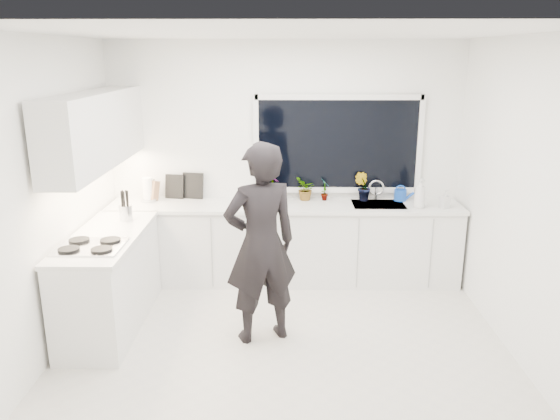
{
  "coord_description": "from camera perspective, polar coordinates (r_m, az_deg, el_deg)",
  "views": [
    {
      "loc": [
        0.02,
        -4.45,
        2.54
      ],
      "look_at": [
        -0.04,
        0.4,
        1.15
      ],
      "focal_mm": 35.0,
      "sensor_mm": 36.0,
      "label": 1
    }
  ],
  "objects": [
    {
      "name": "floor",
      "position": [
        5.13,
        0.42,
        -13.82
      ],
      "size": [
        4.0,
        3.5,
        0.02
      ],
      "primitive_type": "cube",
      "color": "beige",
      "rests_on": "ground"
    },
    {
      "name": "utensil_crock",
      "position": [
        5.71,
        -15.81,
        -0.29
      ],
      "size": [
        0.15,
        0.15,
        0.16
      ],
      "primitive_type": "cylinder",
      "rotation": [
        0.0,
        0.0,
        0.17
      ],
      "color": "silver",
      "rests_on": "countertop_left"
    },
    {
      "name": "faucet",
      "position": [
        6.37,
        10.01,
        2.03
      ],
      "size": [
        0.03,
        0.03,
        0.22
      ],
      "primitive_type": "cylinder",
      "color": "silver",
      "rests_on": "countertop_back"
    },
    {
      "name": "soap_bottles",
      "position": [
        6.13,
        15.02,
        1.54
      ],
      "size": [
        0.42,
        0.17,
        0.33
      ],
      "color": "#D8BF66",
      "rests_on": "countertop_back"
    },
    {
      "name": "wall_right",
      "position": [
        5.02,
        24.06,
        0.86
      ],
      "size": [
        0.02,
        3.5,
        2.7
      ],
      "primitive_type": "cube",
      "color": "white",
      "rests_on": "ground"
    },
    {
      "name": "paper_towel_roll",
      "position": [
        6.38,
        -13.65,
        2.03
      ],
      "size": [
        0.13,
        0.13,
        0.26
      ],
      "primitive_type": "cylinder",
      "rotation": [
        0.0,
        0.0,
        0.21
      ],
      "color": "white",
      "rests_on": "countertop_back"
    },
    {
      "name": "countertop_back",
      "position": [
        6.12,
        0.51,
        0.44
      ],
      "size": [
        3.94,
        0.62,
        0.04
      ],
      "primitive_type": "cube",
      "color": "silver",
      "rests_on": "base_cabinets_back"
    },
    {
      "name": "picture_frame_small",
      "position": [
        6.41,
        -9.09,
        2.53
      ],
      "size": [
        0.25,
        0.07,
        0.3
      ],
      "primitive_type": "cube",
      "rotation": [
        0.0,
        0.0,
        -0.2
      ],
      "color": "black",
      "rests_on": "countertop_back"
    },
    {
      "name": "upper_cabinets",
      "position": [
        5.5,
        -18.67,
        7.95
      ],
      "size": [
        0.34,
        2.1,
        0.7
      ],
      "primitive_type": "cube",
      "color": "white",
      "rests_on": "wall_left"
    },
    {
      "name": "pizza",
      "position": [
        6.09,
        -1.47,
        0.86
      ],
      "size": [
        0.44,
        0.36,
        0.01
      ],
      "primitive_type": "cube",
      "rotation": [
        0.0,
        0.0,
        0.25
      ],
      "color": "#B43218",
      "rests_on": "pizza_tray"
    },
    {
      "name": "person",
      "position": [
        4.85,
        -2.03,
        -3.58
      ],
      "size": [
        0.79,
        0.66,
        1.84
      ],
      "primitive_type": "imported",
      "rotation": [
        0.0,
        0.0,
        3.52
      ],
      "color": "black",
      "rests_on": "floor"
    },
    {
      "name": "base_cabinets_left",
      "position": [
        5.51,
        -17.35,
        -7.21
      ],
      "size": [
        0.58,
        1.6,
        0.88
      ],
      "primitive_type": "cube",
      "color": "white",
      "rests_on": "floor"
    },
    {
      "name": "window",
      "position": [
        6.28,
        6.05,
        6.84
      ],
      "size": [
        1.8,
        0.02,
        1.0
      ],
      "primitive_type": "cube",
      "color": "black",
      "rests_on": "wall_back"
    },
    {
      "name": "picture_frame_large",
      "position": [
        6.45,
        -10.97,
        2.43
      ],
      "size": [
        0.22,
        0.06,
        0.28
      ],
      "primitive_type": "cube",
      "rotation": [
        0.0,
        0.0,
        -0.18
      ],
      "color": "black",
      "rests_on": "countertop_back"
    },
    {
      "name": "herb_plants",
      "position": [
        6.25,
        3.37,
        2.31
      ],
      "size": [
        1.24,
        0.27,
        0.32
      ],
      "color": "#26662D",
      "rests_on": "countertop_back"
    },
    {
      "name": "sink",
      "position": [
        6.22,
        10.23,
        0.16
      ],
      "size": [
        0.58,
        0.42,
        0.14
      ],
      "primitive_type": "cube",
      "color": "silver",
      "rests_on": "countertop_back"
    },
    {
      "name": "knife_block",
      "position": [
        6.42,
        -13.22,
        1.95
      ],
      "size": [
        0.16,
        0.14,
        0.22
      ],
      "primitive_type": "cube",
      "rotation": [
        0.0,
        0.0,
        -0.42
      ],
      "color": "brown",
      "rests_on": "countertop_back"
    },
    {
      "name": "countertop_left",
      "position": [
        5.35,
        -17.75,
        -2.67
      ],
      "size": [
        0.62,
        1.6,
        0.04
      ],
      "primitive_type": "cube",
      "color": "silver",
      "rests_on": "base_cabinets_left"
    },
    {
      "name": "stovetop",
      "position": [
        5.03,
        -19.22,
        -3.55
      ],
      "size": [
        0.56,
        0.48,
        0.03
      ],
      "primitive_type": "cube",
      "color": "black",
      "rests_on": "countertop_left"
    },
    {
      "name": "watering_can",
      "position": [
        6.39,
        12.45,
        1.53
      ],
      "size": [
        0.16,
        0.16,
        0.13
      ],
      "primitive_type": "cylinder",
      "rotation": [
        0.0,
        0.0,
        -0.18
      ],
      "color": "#1242AD",
      "rests_on": "countertop_back"
    },
    {
      "name": "pizza_tray",
      "position": [
        6.09,
        -1.47,
        0.71
      ],
      "size": [
        0.48,
        0.4,
        0.03
      ],
      "primitive_type": "cube",
      "rotation": [
        0.0,
        0.0,
        0.25
      ],
      "color": "silver",
      "rests_on": "countertop_back"
    },
    {
      "name": "base_cabinets_back",
      "position": [
        6.26,
        0.5,
        -3.59
      ],
      "size": [
        3.92,
        0.58,
        0.88
      ],
      "primitive_type": "cube",
      "color": "white",
      "rests_on": "floor"
    },
    {
      "name": "ceiling",
      "position": [
        4.45,
        0.5,
        18.17
      ],
      "size": [
        4.0,
        3.5,
        0.02
      ],
      "primitive_type": "cube",
      "color": "white",
      "rests_on": "wall_back"
    },
    {
      "name": "wall_back",
      "position": [
        6.32,
        0.53,
        5.15
      ],
      "size": [
        4.0,
        0.02,
        2.7
      ],
      "primitive_type": "cube",
      "color": "white",
      "rests_on": "ground"
    },
    {
      "name": "wall_left",
      "position": [
        5.03,
        -23.08,
        1.01
      ],
      "size": [
        0.02,
        3.5,
        2.7
      ],
      "primitive_type": "cube",
      "color": "white",
      "rests_on": "ground"
    }
  ]
}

